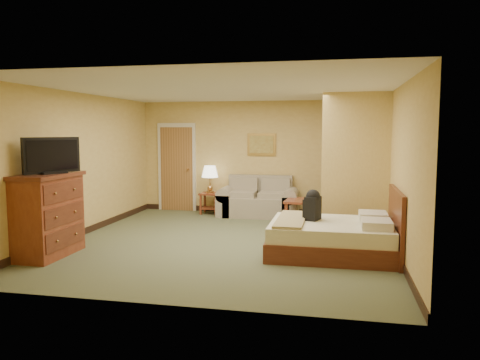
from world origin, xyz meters
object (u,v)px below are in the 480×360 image
(coffee_table, at_px, (305,207))
(dresser, at_px, (48,215))
(bed, at_px, (335,237))
(loveseat, at_px, (258,203))

(coffee_table, distance_m, dresser, 4.95)
(bed, bearing_deg, loveseat, 119.42)
(loveseat, xyz_separation_m, bed, (1.71, -3.04, -0.01))
(loveseat, height_order, bed, bed)
(loveseat, bearing_deg, bed, -60.58)
(loveseat, height_order, dresser, dresser)
(coffee_table, relative_size, dresser, 0.66)
(dresser, relative_size, bed, 0.66)
(loveseat, xyz_separation_m, dresser, (-2.58, -4.00, 0.35))
(coffee_table, distance_m, bed, 2.42)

